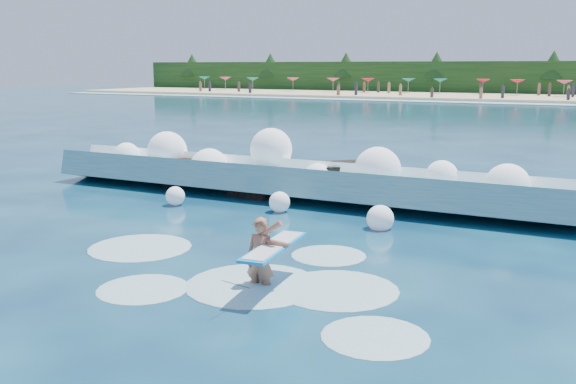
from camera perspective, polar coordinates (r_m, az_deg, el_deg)
name	(u,v)px	position (r m, az deg, el deg)	size (l,w,h in m)	color
ground	(192,251)	(15.27, -8.49, -5.22)	(200.00, 200.00, 0.00)	#07203D
beach	(544,98)	(90.39, 21.80, 7.76)	(140.00, 20.00, 0.40)	tan
wet_band	(534,104)	(79.46, 21.01, 7.34)	(140.00, 5.00, 0.08)	silver
treeline	(553,79)	(100.27, 22.46, 9.28)	(140.00, 4.00, 5.00)	black
breaking_wave	(293,180)	(21.27, 0.46, 1.03)	(17.93, 2.80, 1.55)	teal
rock_cluster	(259,178)	(22.46, -2.59, 1.22)	(8.20, 3.17, 1.29)	black
surfer_with_board	(264,257)	(12.55, -2.19, -5.77)	(0.97, 2.87, 1.68)	#965D46
wave_spray	(286,165)	(21.11, -0.22, 2.39)	(14.73, 4.36, 2.29)	white
surf_foam	(246,277)	(13.33, -3.79, -7.56)	(8.88, 5.56, 0.14)	silver
beach_umbrellas	(548,82)	(92.86, 22.10, 9.07)	(112.14, 6.78, 0.50)	#12756A
beachgoers	(503,91)	(88.96, 18.53, 8.52)	(79.84, 13.75, 1.91)	#3F332D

